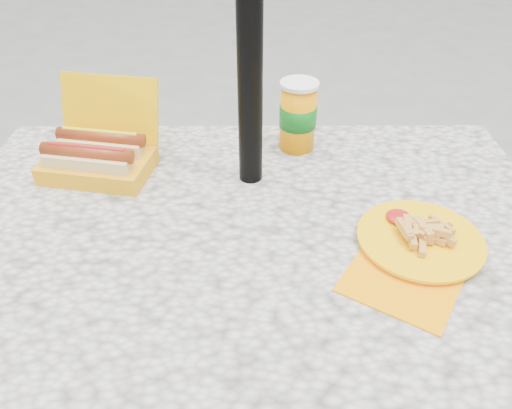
{
  "coord_description": "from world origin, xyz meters",
  "views": [
    {
      "loc": [
        0.01,
        -0.75,
        1.36
      ],
      "look_at": [
        0.01,
        -0.01,
        0.8
      ],
      "focal_mm": 35.0,
      "sensor_mm": 36.0,
      "label": 1
    }
  ],
  "objects_px": {
    "hotdog_box": "(98,155)",
    "soda_cup": "(298,116)",
    "fries_plate": "(419,241)",
    "umbrella_pole": "(250,13)"
  },
  "relations": [
    {
      "from": "umbrella_pole",
      "to": "hotdog_box",
      "type": "distance_m",
      "value": 0.46
    },
    {
      "from": "hotdog_box",
      "to": "umbrella_pole",
      "type": "bearing_deg",
      "value": 5.93
    },
    {
      "from": "fries_plate",
      "to": "soda_cup",
      "type": "relative_size",
      "value": 1.99
    },
    {
      "from": "fries_plate",
      "to": "hotdog_box",
      "type": "bearing_deg",
      "value": 158.17
    },
    {
      "from": "hotdog_box",
      "to": "soda_cup",
      "type": "distance_m",
      "value": 0.46
    },
    {
      "from": "fries_plate",
      "to": "soda_cup",
      "type": "bearing_deg",
      "value": 118.61
    },
    {
      "from": "hotdog_box",
      "to": "soda_cup",
      "type": "xyz_separation_m",
      "value": [
        0.44,
        0.1,
        0.04
      ]
    },
    {
      "from": "umbrella_pole",
      "to": "fries_plate",
      "type": "xyz_separation_m",
      "value": [
        0.31,
        -0.23,
        -0.34
      ]
    },
    {
      "from": "hotdog_box",
      "to": "fries_plate",
      "type": "height_order",
      "value": "hotdog_box"
    },
    {
      "from": "umbrella_pole",
      "to": "fries_plate",
      "type": "relative_size",
      "value": 6.71
    }
  ]
}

